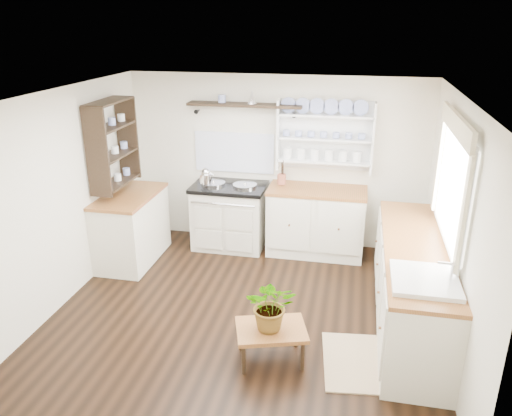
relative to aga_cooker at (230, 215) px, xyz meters
name	(u,v)px	position (x,y,z in m)	size (l,w,h in m)	color
floor	(245,310)	(0.58, -1.57, -0.45)	(4.00, 3.80, 0.01)	black
wall_back	(276,162)	(0.58, 0.33, 0.70)	(4.00, 0.02, 2.30)	silver
wall_right	(454,228)	(2.58, -1.57, 0.70)	(0.02, 3.80, 2.30)	silver
wall_left	(64,198)	(-1.42, -1.57, 0.70)	(0.02, 3.80, 2.30)	silver
ceiling	(243,96)	(0.58, -1.57, 1.85)	(4.00, 3.80, 0.01)	white
window	(452,180)	(2.52, -1.42, 1.12)	(0.08, 1.55, 1.22)	white
aga_cooker	(230,215)	(0.00, 0.00, 0.00)	(0.98, 0.69, 0.91)	beige
back_cabinets	(316,220)	(1.18, 0.03, 0.01)	(1.27, 0.63, 0.90)	beige
right_cabinets	(411,284)	(2.28, -1.47, 0.01)	(0.62, 2.43, 0.90)	beige
belfast_sink	(423,292)	(2.28, -2.22, 0.35)	(0.55, 0.60, 0.45)	white
left_cabinets	(132,227)	(-1.12, -0.67, 0.01)	(0.62, 1.13, 0.90)	beige
plate_rack	(325,135)	(1.23, 0.29, 1.11)	(1.20, 0.22, 0.90)	white
high_shelf	(245,106)	(0.18, 0.21, 1.46)	(1.50, 0.29, 0.16)	black
left_shelving	(113,143)	(-1.26, -0.67, 1.10)	(0.28, 0.80, 1.05)	black
kettle	(206,176)	(-0.28, -0.12, 0.58)	(0.16, 0.16, 0.20)	silver
utensil_crock	(282,179)	(0.69, 0.11, 0.53)	(0.11, 0.11, 0.13)	brown
center_table	(271,332)	(1.00, -2.33, -0.15)	(0.73, 0.62, 0.34)	brown
potted_plant	(271,305)	(1.00, -2.33, 0.14)	(0.44, 0.38, 0.49)	#3F7233
floor_rug	(354,362)	(1.75, -2.23, -0.44)	(0.55, 0.85, 0.02)	#A0845D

